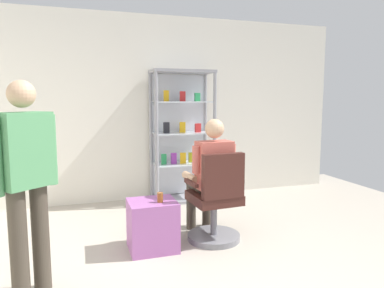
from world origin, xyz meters
TOP-DOWN VIEW (x-y plane):
  - back_wall at (0.00, 3.00)m, footprint 6.00×0.10m
  - display_cabinet_main at (0.40, 2.76)m, footprint 0.90×0.45m
  - office_chair at (0.30, 1.10)m, footprint 0.58×0.56m
  - seated_shopkeeper at (0.29, 1.26)m, footprint 0.51×0.58m
  - storage_crate at (-0.38, 1.11)m, footprint 0.47×0.41m
  - tea_glass at (-0.31, 1.04)m, footprint 0.06×0.06m
  - standing_customer at (-1.42, 0.57)m, footprint 0.43×0.40m

SIDE VIEW (x-z plane):
  - storage_crate at x=-0.38m, z-range 0.00..0.50m
  - office_chair at x=0.30m, z-range -0.09..0.87m
  - tea_glass at x=-0.31m, z-range 0.50..0.59m
  - seated_shopkeeper at x=0.29m, z-range 0.07..1.36m
  - standing_customer at x=-1.42m, z-range 0.12..1.75m
  - display_cabinet_main at x=0.40m, z-range 0.01..1.91m
  - back_wall at x=0.00m, z-range 0.00..2.70m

